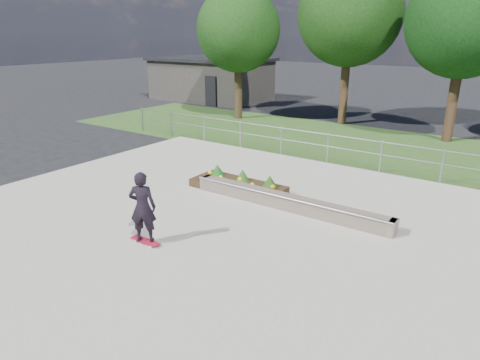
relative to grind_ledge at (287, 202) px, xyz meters
name	(u,v)px	position (x,y,z in m)	size (l,w,h in m)	color
ground	(198,237)	(-0.96, -2.69, -0.26)	(120.00, 120.00, 0.00)	black
grass_verge	(359,145)	(-0.96, 8.31, -0.25)	(30.00, 8.00, 0.02)	#2B4A1D
concrete_slab	(198,236)	(-0.96, -2.69, -0.23)	(15.00, 15.00, 0.06)	#A29D90
fence	(328,144)	(-0.96, 4.81, 0.51)	(20.06, 0.06, 1.20)	gray
building	(211,79)	(-14.96, 15.30, 1.25)	(8.40, 5.40, 3.00)	#2D2B28
tree_far_left	(238,30)	(-8.96, 10.31, 4.59)	(4.55, 4.55, 7.15)	#2F2013
tree_mid_left	(350,14)	(-3.46, 12.31, 5.34)	(5.25, 5.25, 8.25)	#311F13
tree_mid_right	(466,20)	(2.04, 11.31, 4.97)	(4.90, 4.90, 7.70)	#301E13
grind_ledge	(287,202)	(0.00, 0.00, 0.00)	(6.00, 0.44, 0.43)	brown
planter_bed	(239,184)	(-1.98, 0.48, -0.02)	(3.00, 1.20, 0.61)	black
skateboarder	(143,207)	(-1.69, -3.72, 0.71)	(0.80, 0.65, 1.76)	white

